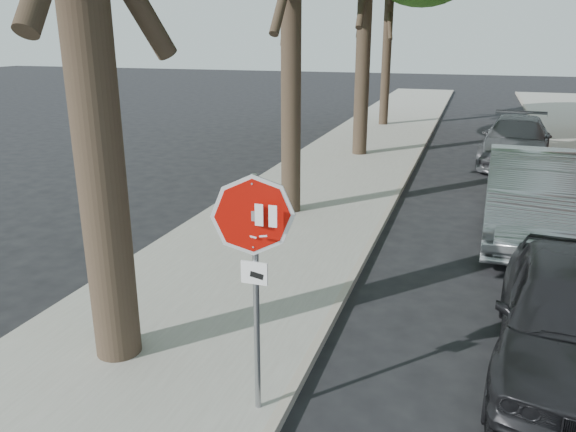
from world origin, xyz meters
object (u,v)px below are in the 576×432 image
car_a (573,317)px  car_c (516,141)px  car_b (533,196)px  stop_sign (254,251)px

car_a → car_c: 12.60m
car_b → stop_sign: bearing=-112.5°
car_a → car_b: 5.21m
car_a → car_b: car_b is taller
car_a → car_b: bearing=96.2°
car_a → car_b: size_ratio=0.83×
car_a → stop_sign: bearing=-142.7°
car_a → car_c: car_a is taller
car_c → car_a: bearing=-84.5°
stop_sign → car_b: stop_sign is taller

